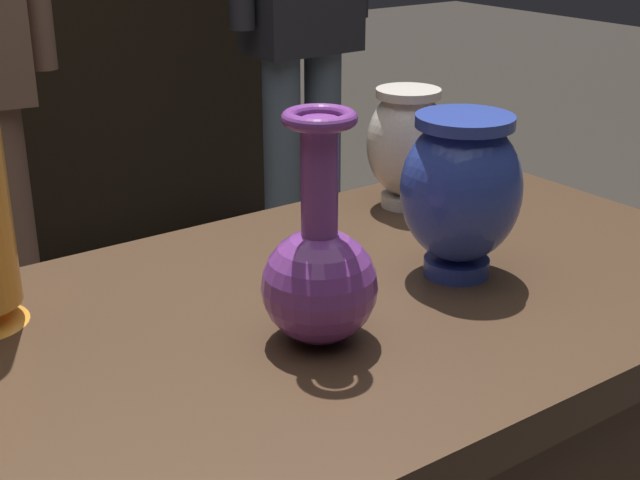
{
  "coord_description": "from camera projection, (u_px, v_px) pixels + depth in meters",
  "views": [
    {
      "loc": [
        -0.57,
        -0.8,
        1.27
      ],
      "look_at": [
        -0.03,
        -0.04,
        0.9
      ],
      "focal_mm": 50.36,
      "sensor_mm": 36.0,
      "label": 1
    }
  ],
  "objects": [
    {
      "name": "vase_left_accent",
      "position": [
        461.0,
        189.0,
        1.12
      ],
      "size": [
        0.15,
        0.15,
        0.21
      ],
      "color": "#2D429E",
      "rests_on": "display_plinth"
    },
    {
      "name": "vase_tall_behind",
      "position": [
        407.0,
        143.0,
        1.38
      ],
      "size": [
        0.12,
        0.12,
        0.19
      ],
      "color": "silver",
      "rests_on": "display_plinth"
    },
    {
      "name": "vase_centerpiece",
      "position": [
        320.0,
        271.0,
        0.97
      ],
      "size": [
        0.13,
        0.13,
        0.26
      ],
      "color": "#7A388E",
      "rests_on": "display_plinth"
    }
  ]
}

